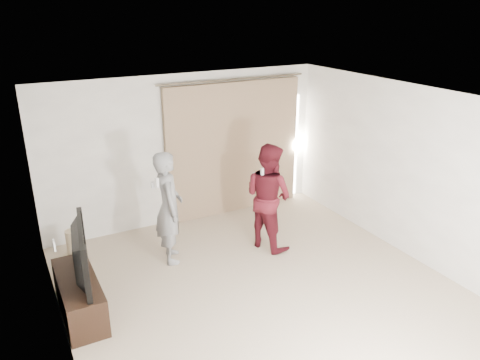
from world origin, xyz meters
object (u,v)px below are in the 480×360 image
object	(u,v)px
tv_console	(79,296)
person_man	(169,207)
person_woman	(268,196)
tv	(73,254)

from	to	relation	value
tv_console	person_man	world-z (taller)	person_man
person_man	person_woman	size ratio (longest dim) A/B	1.01
person_man	person_woman	distance (m)	1.55
tv	person_woman	distance (m)	3.03
tv_console	tv	world-z (taller)	tv
person_man	person_woman	world-z (taller)	person_man
person_man	person_woman	xyz separation A→B (m)	(1.52, -0.31, -0.01)
tv	person_woman	xyz separation A→B (m)	(3.00, 0.42, 0.01)
tv_console	person_man	size ratio (longest dim) A/B	0.76
tv	person_woman	bearing A→B (deg)	-74.05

